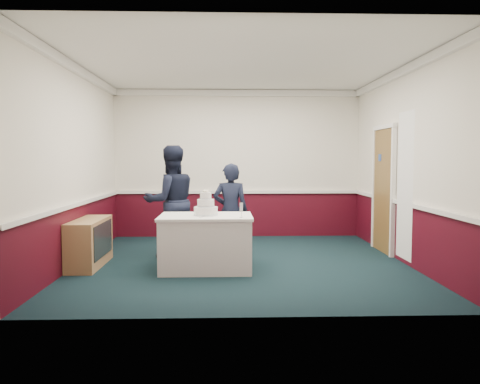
{
  "coord_description": "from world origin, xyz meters",
  "views": [
    {
      "loc": [
        -0.26,
        -7.1,
        1.59
      ],
      "look_at": [
        -0.03,
        -0.1,
        1.1
      ],
      "focal_mm": 35.0,
      "sensor_mm": 36.0,
      "label": 1
    }
  ],
  "objects_px": {
    "cake_knife": "(203,217)",
    "person_woman": "(231,211)",
    "cake_table": "(206,242)",
    "champagne_flute": "(241,208)",
    "wedding_cake": "(206,208)",
    "person_man": "(171,202)",
    "sideboard": "(90,243)"
  },
  "relations": [
    {
      "from": "person_woman",
      "to": "champagne_flute",
      "type": "bearing_deg",
      "value": 101.43
    },
    {
      "from": "cake_table",
      "to": "champagne_flute",
      "type": "height_order",
      "value": "champagne_flute"
    },
    {
      "from": "champagne_flute",
      "to": "person_man",
      "type": "relative_size",
      "value": 0.11
    },
    {
      "from": "champagne_flute",
      "to": "cake_knife",
      "type": "bearing_deg",
      "value": 171.42
    },
    {
      "from": "sideboard",
      "to": "cake_table",
      "type": "distance_m",
      "value": 1.77
    },
    {
      "from": "wedding_cake",
      "to": "champagne_flute",
      "type": "relative_size",
      "value": 1.78
    },
    {
      "from": "cake_knife",
      "to": "person_man",
      "type": "relative_size",
      "value": 0.12
    },
    {
      "from": "sideboard",
      "to": "person_woman",
      "type": "bearing_deg",
      "value": 11.66
    },
    {
      "from": "sideboard",
      "to": "cake_knife",
      "type": "bearing_deg",
      "value": -16.05
    },
    {
      "from": "wedding_cake",
      "to": "person_woman",
      "type": "distance_m",
      "value": 0.83
    },
    {
      "from": "sideboard",
      "to": "person_man",
      "type": "bearing_deg",
      "value": 28.2
    },
    {
      "from": "sideboard",
      "to": "champagne_flute",
      "type": "xyz_separation_m",
      "value": [
        2.24,
        -0.57,
        0.58
      ]
    },
    {
      "from": "sideboard",
      "to": "person_woman",
      "type": "distance_m",
      "value": 2.19
    },
    {
      "from": "sideboard",
      "to": "person_woman",
      "type": "height_order",
      "value": "person_woman"
    },
    {
      "from": "cake_table",
      "to": "cake_knife",
      "type": "height_order",
      "value": "cake_knife"
    },
    {
      "from": "cake_table",
      "to": "champagne_flute",
      "type": "xyz_separation_m",
      "value": [
        0.5,
        -0.28,
        0.53
      ]
    },
    {
      "from": "cake_knife",
      "to": "wedding_cake",
      "type": "bearing_deg",
      "value": 105.68
    },
    {
      "from": "cake_table",
      "to": "person_woman",
      "type": "xyz_separation_m",
      "value": [
        0.36,
        0.73,
        0.36
      ]
    },
    {
      "from": "wedding_cake",
      "to": "cake_knife",
      "type": "distance_m",
      "value": 0.23
    },
    {
      "from": "wedding_cake",
      "to": "person_woman",
      "type": "height_order",
      "value": "person_woman"
    },
    {
      "from": "person_man",
      "to": "cake_table",
      "type": "bearing_deg",
      "value": 101.26
    },
    {
      "from": "cake_knife",
      "to": "person_woman",
      "type": "relative_size",
      "value": 0.14
    },
    {
      "from": "person_man",
      "to": "champagne_flute",
      "type": "bearing_deg",
      "value": 110.54
    },
    {
      "from": "sideboard",
      "to": "cake_knife",
      "type": "distance_m",
      "value": 1.84
    },
    {
      "from": "cake_table",
      "to": "cake_knife",
      "type": "distance_m",
      "value": 0.44
    },
    {
      "from": "wedding_cake",
      "to": "cake_table",
      "type": "bearing_deg",
      "value": -90.0
    },
    {
      "from": "cake_knife",
      "to": "person_man",
      "type": "bearing_deg",
      "value": 141.6
    },
    {
      "from": "person_woman",
      "to": "cake_knife",
      "type": "bearing_deg",
      "value": 70.75
    },
    {
      "from": "cake_knife",
      "to": "cake_table",
      "type": "bearing_deg",
      "value": 105.68
    },
    {
      "from": "wedding_cake",
      "to": "person_man",
      "type": "height_order",
      "value": "person_man"
    },
    {
      "from": "cake_table",
      "to": "person_woman",
      "type": "relative_size",
      "value": 0.86
    },
    {
      "from": "wedding_cake",
      "to": "person_woman",
      "type": "xyz_separation_m",
      "value": [
        0.36,
        0.73,
        -0.14
      ]
    }
  ]
}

